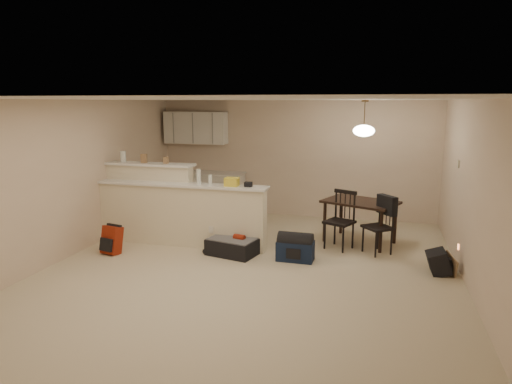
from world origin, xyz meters
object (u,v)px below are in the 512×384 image
(suitcase, at_px, (232,247))
(red_backpack, at_px, (112,240))
(pendant_lamp, at_px, (364,130))
(navy_duffel, at_px, (295,251))
(dining_chair_far, at_px, (378,226))
(dining_chair_near, at_px, (339,220))
(black_daypack, at_px, (438,262))
(dining_table, at_px, (360,206))

(suitcase, distance_m, red_backpack, 1.99)
(pendant_lamp, height_order, navy_duffel, pendant_lamp)
(pendant_lamp, distance_m, navy_duffel, 2.40)
(dining_chair_far, height_order, suitcase, dining_chair_far)
(dining_chair_far, xyz_separation_m, suitcase, (-2.28, -0.69, -0.34))
(pendant_lamp, relative_size, dining_chair_near, 0.62)
(pendant_lamp, relative_size, dining_chair_far, 0.66)
(dining_chair_near, distance_m, suitcase, 1.86)
(suitcase, distance_m, black_daypack, 3.16)
(dining_table, bearing_deg, dining_chair_far, -38.04)
(navy_duffel, relative_size, black_daypack, 1.53)
(black_daypack, bearing_deg, dining_table, 41.29)
(navy_duffel, distance_m, black_daypack, 2.12)
(dining_chair_far, distance_m, navy_duffel, 1.45)
(dining_table, bearing_deg, suitcase, -125.96)
(pendant_lamp, xyz_separation_m, navy_duffel, (-0.93, -1.23, -1.83))
(dining_table, height_order, dining_chair_near, dining_chair_near)
(dining_table, relative_size, red_backpack, 3.13)
(red_backpack, relative_size, black_daypack, 1.22)
(dining_table, xyz_separation_m, navy_duffel, (-0.93, -1.23, -0.51))
(pendant_lamp, height_order, black_daypack, pendant_lamp)
(suitcase, relative_size, red_backpack, 1.70)
(navy_duffel, bearing_deg, suitcase, -179.19)
(pendant_lamp, relative_size, red_backpack, 1.36)
(dining_chair_near, bearing_deg, suitcase, -129.87)
(dining_chair_far, relative_size, suitcase, 1.22)
(dining_chair_near, xyz_separation_m, dining_chair_far, (0.63, -0.08, -0.03))
(dining_chair_near, height_order, red_backpack, dining_chair_near)
(dining_table, relative_size, dining_chair_far, 1.51)
(pendant_lamp, xyz_separation_m, dining_chair_far, (0.31, -0.54, -1.52))
(navy_duffel, bearing_deg, dining_chair_far, 30.02)
(dining_table, bearing_deg, pendant_lamp, -112.95)
(red_backpack, height_order, black_daypack, red_backpack)
(pendant_lamp, bearing_deg, black_daypack, -46.07)
(dining_table, relative_size, dining_chair_near, 1.43)
(dining_table, relative_size, navy_duffel, 2.49)
(dining_table, height_order, dining_chair_far, dining_chair_far)
(pendant_lamp, xyz_separation_m, dining_chair_near, (-0.32, -0.46, -1.49))
(dining_table, distance_m, navy_duffel, 1.62)
(pendant_lamp, bearing_deg, dining_chair_near, -125.04)
(dining_chair_near, bearing_deg, pendant_lamp, 79.95)
(red_backpack, bearing_deg, pendant_lamp, 36.72)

